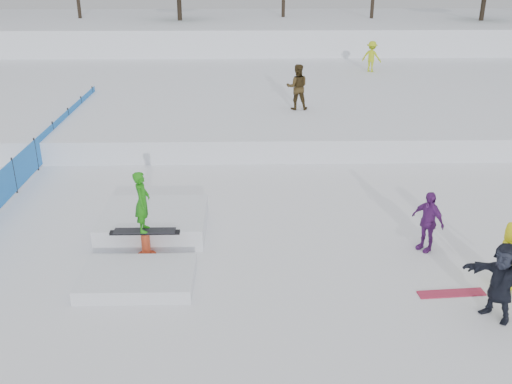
{
  "coord_description": "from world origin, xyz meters",
  "views": [
    {
      "loc": [
        0.23,
        -10.94,
        6.54
      ],
      "look_at": [
        0.5,
        2.0,
        1.1
      ],
      "focal_mm": 40.0,
      "sensor_mm": 36.0,
      "label": 1
    }
  ],
  "objects_px": {
    "spectator_purple": "(428,221)",
    "spectator_dark": "(501,281)",
    "walker_ygreen": "(372,57)",
    "jib_rail_feature": "(150,234)",
    "safety_fence": "(36,154)",
    "walker_olive": "(297,87)",
    "spectator_yellow": "(510,256)"
  },
  "relations": [
    {
      "from": "safety_fence",
      "to": "spectator_yellow",
      "type": "xyz_separation_m",
      "value": [
        12.19,
        -7.33,
        0.21
      ]
    },
    {
      "from": "jib_rail_feature",
      "to": "spectator_purple",
      "type": "bearing_deg",
      "value": -3.08
    },
    {
      "from": "walker_ygreen",
      "to": "spectator_purple",
      "type": "height_order",
      "value": "walker_ygreen"
    },
    {
      "from": "walker_ygreen",
      "to": "spectator_dark",
      "type": "distance_m",
      "value": 20.71
    },
    {
      "from": "spectator_yellow",
      "to": "spectator_dark",
      "type": "bearing_deg",
      "value": -149.48
    },
    {
      "from": "walker_ygreen",
      "to": "spectator_purple",
      "type": "distance_m",
      "value": 18.04
    },
    {
      "from": "jib_rail_feature",
      "to": "safety_fence",
      "type": "bearing_deg",
      "value": 130.15
    },
    {
      "from": "safety_fence",
      "to": "spectator_dark",
      "type": "distance_m",
      "value": 14.27
    },
    {
      "from": "safety_fence",
      "to": "spectator_yellow",
      "type": "height_order",
      "value": "spectator_yellow"
    },
    {
      "from": "safety_fence",
      "to": "spectator_dark",
      "type": "bearing_deg",
      "value": -35.83
    },
    {
      "from": "safety_fence",
      "to": "jib_rail_feature",
      "type": "bearing_deg",
      "value": -49.85
    },
    {
      "from": "safety_fence",
      "to": "spectator_purple",
      "type": "relative_size",
      "value": 10.78
    },
    {
      "from": "walker_ygreen",
      "to": "jib_rail_feature",
      "type": "distance_m",
      "value": 19.7
    },
    {
      "from": "walker_olive",
      "to": "spectator_dark",
      "type": "xyz_separation_m",
      "value": [
        2.76,
        -12.95,
        -0.89
      ]
    },
    {
      "from": "walker_ygreen",
      "to": "spectator_dark",
      "type": "height_order",
      "value": "walker_ygreen"
    },
    {
      "from": "safety_fence",
      "to": "spectator_purple",
      "type": "bearing_deg",
      "value": -26.98
    },
    {
      "from": "jib_rail_feature",
      "to": "walker_olive",
      "type": "bearing_deg",
      "value": 65.98
    },
    {
      "from": "spectator_purple",
      "to": "spectator_dark",
      "type": "height_order",
      "value": "spectator_dark"
    },
    {
      "from": "spectator_yellow",
      "to": "safety_fence",
      "type": "bearing_deg",
      "value": 120.71
    },
    {
      "from": "spectator_purple",
      "to": "jib_rail_feature",
      "type": "distance_m",
      "value": 6.6
    },
    {
      "from": "spectator_purple",
      "to": "spectator_yellow",
      "type": "distance_m",
      "value": 2.1
    },
    {
      "from": "spectator_purple",
      "to": "walker_ygreen",
      "type": "bearing_deg",
      "value": 136.18
    },
    {
      "from": "walker_ygreen",
      "to": "jib_rail_feature",
      "type": "height_order",
      "value": "walker_ygreen"
    },
    {
      "from": "walker_ygreen",
      "to": "walker_olive",
      "type": "bearing_deg",
      "value": 89.35
    },
    {
      "from": "walker_ygreen",
      "to": "spectator_yellow",
      "type": "xyz_separation_m",
      "value": [
        -1.17,
        -19.6,
        -0.82
      ]
    },
    {
      "from": "jib_rail_feature",
      "to": "spectator_yellow",
      "type": "bearing_deg",
      "value": -15.02
    },
    {
      "from": "safety_fence",
      "to": "walker_ygreen",
      "type": "height_order",
      "value": "walker_ygreen"
    },
    {
      "from": "spectator_dark",
      "to": "jib_rail_feature",
      "type": "distance_m",
      "value": 7.81
    },
    {
      "from": "spectator_purple",
      "to": "spectator_dark",
      "type": "distance_m",
      "value": 2.81
    },
    {
      "from": "spectator_purple",
      "to": "safety_fence",
      "type": "bearing_deg",
      "value": -153.29
    },
    {
      "from": "jib_rail_feature",
      "to": "spectator_dark",
      "type": "bearing_deg",
      "value": -23.5
    },
    {
      "from": "walker_olive",
      "to": "spectator_dark",
      "type": "distance_m",
      "value": 13.27
    }
  ]
}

